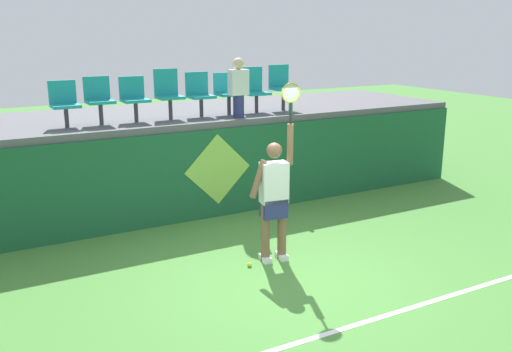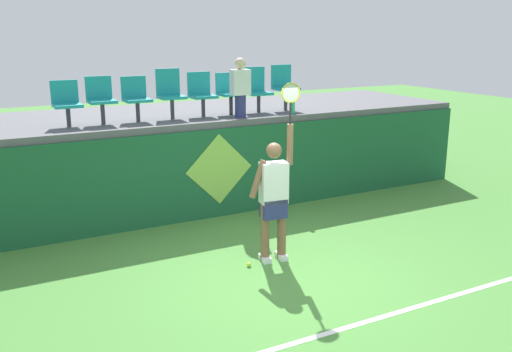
% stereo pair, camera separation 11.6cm
% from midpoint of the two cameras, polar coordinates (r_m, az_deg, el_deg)
% --- Properties ---
extents(ground_plane, '(40.00, 40.00, 0.00)m').
position_cam_midpoint_polar(ground_plane, '(7.77, 2.68, -10.32)').
color(ground_plane, '#478438').
extents(court_back_wall, '(11.70, 0.20, 1.59)m').
position_cam_midpoint_polar(court_back_wall, '(9.96, -6.01, 0.15)').
color(court_back_wall, '#195633').
rests_on(court_back_wall, ground_plane).
extents(spectator_platform, '(11.70, 2.95, 0.12)m').
position_cam_midpoint_polar(spectator_platform, '(11.09, -9.01, 6.07)').
color(spectator_platform, '#56565B').
rests_on(spectator_platform, court_back_wall).
extents(court_baseline_stripe, '(10.53, 0.08, 0.01)m').
position_cam_midpoint_polar(court_baseline_stripe, '(6.73, 9.26, -14.71)').
color(court_baseline_stripe, white).
rests_on(court_baseline_stripe, ground_plane).
extents(tennis_player, '(0.75, 0.31, 2.57)m').
position_cam_midpoint_polar(tennis_player, '(8.03, 1.45, -1.97)').
color(tennis_player, white).
rests_on(tennis_player, ground_plane).
extents(tennis_ball, '(0.07, 0.07, 0.07)m').
position_cam_midpoint_polar(tennis_ball, '(8.11, -1.08, -8.93)').
color(tennis_ball, '#D1E533').
rests_on(tennis_ball, ground_plane).
extents(water_bottle, '(0.08, 0.08, 0.27)m').
position_cam_midpoint_polar(water_bottle, '(10.76, 3.22, 7.01)').
color(water_bottle, '#26B272').
rests_on(water_bottle, spectator_platform).
extents(stadium_chair_0, '(0.44, 0.42, 0.75)m').
position_cam_midpoint_polar(stadium_chair_0, '(9.81, -19.12, 7.11)').
color(stadium_chair_0, '#38383D').
rests_on(stadium_chair_0, spectator_platform).
extents(stadium_chair_1, '(0.44, 0.42, 0.79)m').
position_cam_midpoint_polar(stadium_chair_1, '(9.91, -15.92, 7.62)').
color(stadium_chair_1, '#38383D').
rests_on(stadium_chair_1, spectator_platform).
extents(stadium_chair_2, '(0.44, 0.42, 0.77)m').
position_cam_midpoint_polar(stadium_chair_2, '(10.06, -12.55, 7.85)').
color(stadium_chair_2, '#38383D').
rests_on(stadium_chair_2, spectator_platform).
extents(stadium_chair_3, '(0.44, 0.42, 0.88)m').
position_cam_midpoint_polar(stadium_chair_3, '(10.26, -9.18, 8.40)').
color(stadium_chair_3, '#38383D').
rests_on(stadium_chair_3, spectator_platform).
extents(stadium_chair_4, '(0.44, 0.42, 0.80)m').
position_cam_midpoint_polar(stadium_chair_4, '(10.47, -6.06, 8.42)').
color(stadium_chair_4, '#38383D').
rests_on(stadium_chair_4, spectator_platform).
extents(stadium_chair_5, '(0.44, 0.42, 0.77)m').
position_cam_midpoint_polar(stadium_chair_5, '(10.70, -3.24, 8.59)').
color(stadium_chair_5, '#38383D').
rests_on(stadium_chair_5, spectator_platform).
extents(stadium_chair_6, '(0.44, 0.42, 0.85)m').
position_cam_midpoint_polar(stadium_chair_6, '(10.97, -0.46, 8.87)').
color(stadium_chair_6, '#38383D').
rests_on(stadium_chair_6, spectator_platform).
extents(stadium_chair_7, '(0.44, 0.42, 0.88)m').
position_cam_midpoint_polar(stadium_chair_7, '(11.26, 2.29, 9.22)').
color(stadium_chair_7, '#38383D').
rests_on(stadium_chair_7, spectator_platform).
extents(spectator_0, '(0.34, 0.21, 1.07)m').
position_cam_midpoint_polar(spectator_0, '(10.27, -2.11, 9.04)').
color(spectator_0, navy).
rests_on(spectator_0, spectator_platform).
extents(wall_signage_mount, '(1.27, 0.01, 1.51)m').
position_cam_midpoint_polar(wall_signage_mount, '(10.21, -4.12, -4.09)').
color(wall_signage_mount, '#195633').
rests_on(wall_signage_mount, ground_plane).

